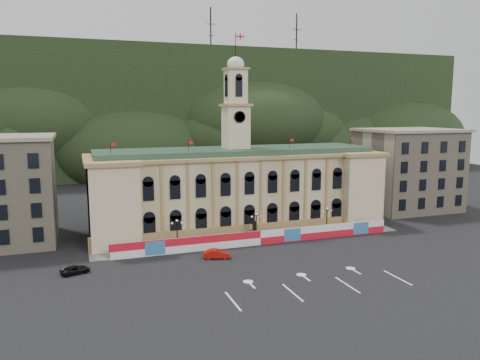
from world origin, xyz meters
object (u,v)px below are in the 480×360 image
object	(u,v)px
statue	(254,234)
lamp_center	(256,225)
black_suv	(75,270)
red_sedan	(217,254)

from	to	relation	value
statue	lamp_center	world-z (taller)	lamp_center
statue	black_suv	size ratio (longest dim) A/B	0.84
lamp_center	black_suv	size ratio (longest dim) A/B	1.16
lamp_center	black_suv	xyz separation A→B (m)	(-30.00, -6.48, -2.51)
red_sedan	black_suv	size ratio (longest dim) A/B	1.02
black_suv	statue	bearing A→B (deg)	-92.94
statue	red_sedan	size ratio (longest dim) A/B	0.82
statue	black_suv	distance (m)	30.92
lamp_center	black_suv	bearing A→B (deg)	-167.82
lamp_center	red_sedan	distance (m)	11.48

